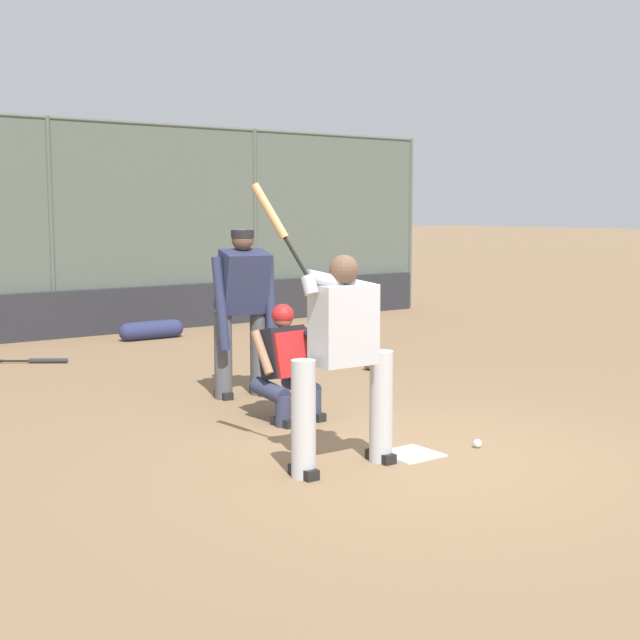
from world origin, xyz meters
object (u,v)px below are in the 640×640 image
Objects in this scene: catcher_behind_plate at (288,361)px; equipment_bag_dugout_side at (152,330)px; umpire_home at (243,307)px; fielding_glove_on_dirt at (375,365)px; baseball_loose at (478,444)px; batter_at_plate at (342,354)px; spare_bat_near_backstop at (43,361)px.

catcher_behind_plate is 1.05× the size of equipment_bag_dugout_side.
fielding_glove_on_dirt is at bearing -162.41° from umpire_home.
baseball_loose is at bearing 106.36° from umpire_home.
batter_at_plate reaches higher than catcher_behind_plate.
catcher_behind_plate reaches higher than fielding_glove_on_dirt.
equipment_bag_dugout_side reaches higher than spare_bat_near_backstop.
spare_bat_near_backstop is 2.47m from equipment_bag_dugout_side.
fielding_glove_on_dirt is (-2.24, -0.46, -0.93)m from umpire_home.
fielding_glove_on_dirt is (-3.28, 2.98, 0.03)m from spare_bat_near_backstop.
spare_bat_near_backstop is (1.04, -3.43, -0.96)m from umpire_home.
fielding_glove_on_dirt is 4.33m from equipment_bag_dugout_side.
umpire_home is at bearing -105.60° from catcher_behind_plate.
spare_bat_near_backstop is 0.70× the size of equipment_bag_dugout_side.
batter_at_plate is 1.22× the size of umpire_home.
batter_at_plate is 4.52m from fielding_glove_on_dirt.
baseball_loose is (-1.33, 0.19, -0.89)m from batter_at_plate.
fielding_glove_on_dirt reaches higher than baseball_loose.
baseball_loose is at bearing -41.59° from spare_bat_near_backstop.
equipment_bag_dugout_side reaches higher than baseball_loose.
batter_at_plate is at bearing -53.10° from spare_bat_near_backstop.
umpire_home is at bearing 11.49° from fielding_glove_on_dirt.
umpire_home is 1.69× the size of equipment_bag_dugout_side.
baseball_loose is (1.70, 3.43, -0.02)m from fielding_glove_on_dirt.
batter_at_plate is 1.61m from baseball_loose.
fielding_glove_on_dirt is at bearing 105.08° from equipment_bag_dugout_side.
catcher_behind_plate is at bearing -45.23° from spare_bat_near_backstop.
catcher_behind_plate is (-0.58, -1.61, -0.34)m from batter_at_plate.
batter_at_plate is 6.70× the size of fielding_glove_on_dirt.
catcher_behind_plate is 2.99m from fielding_glove_on_dirt.
baseball_loose is at bearing 172.98° from batter_at_plate.
umpire_home reaches higher than spare_bat_near_backstop.
spare_bat_near_backstop is at bearing 29.21° from equipment_bag_dugout_side.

